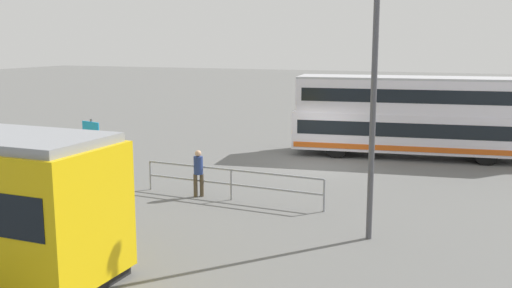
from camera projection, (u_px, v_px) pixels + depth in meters
ground_plane at (318, 166)px, 25.32m from camera, size 160.00×160.00×0.00m
double_decker_bus at (415, 116)px, 26.94m from camera, size 11.36×3.99×3.73m
pedestrian_near_railing at (198, 170)px, 20.16m from camera, size 0.45×0.45×1.64m
pedestrian_railing at (231, 179)px, 19.78m from camera, size 6.68×0.44×1.08m
info_sign at (92, 141)px, 21.26m from camera, size 0.90×0.31×2.57m
street_lamp at (374, 87)px, 15.29m from camera, size 0.36×0.36×7.15m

